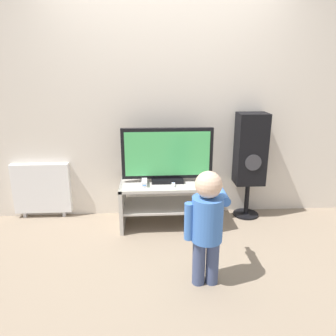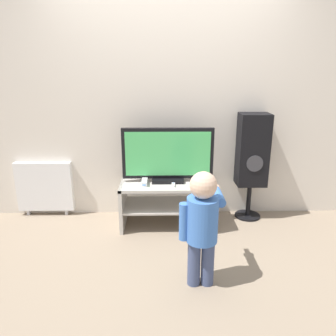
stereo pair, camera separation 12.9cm
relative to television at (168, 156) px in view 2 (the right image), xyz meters
The scene contains 10 objects.
ground_plane 0.80m from the television, 90.00° to the right, with size 16.00×16.00×0.00m, color gray.
wall_back 0.62m from the television, 90.00° to the left, with size 10.00×0.06×2.60m.
tv_stand 0.44m from the television, 90.00° to the right, with size 0.99×0.50×0.48m.
television is the anchor object (origin of this frame).
game_console 0.36m from the television, 158.80° to the right, with size 0.05×0.18×0.05m.
remote_primary 0.45m from the television, 33.57° to the right, with size 0.08×0.13×0.03m.
remote_secondary 0.30m from the television, 65.90° to the right, with size 0.04×0.13×0.03m.
child 1.10m from the television, 77.20° to the right, with size 0.35×0.51×0.92m.
speaker_tower 0.92m from the television, ahead, with size 0.32×0.28×1.17m.
radiator 1.46m from the television, behind, with size 0.62×0.08×0.62m.
Camera 2 is at (-0.06, -2.97, 1.63)m, focal length 35.00 mm.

